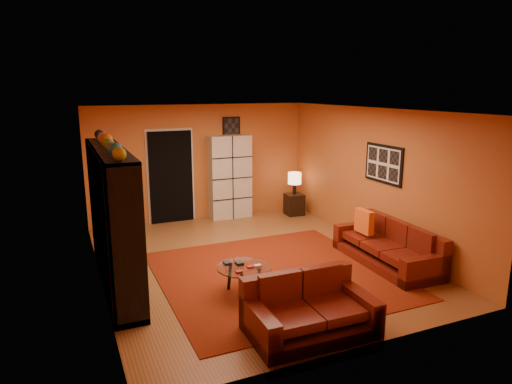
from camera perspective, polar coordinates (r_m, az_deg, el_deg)
name	(u,v)px	position (r m, az deg, el deg)	size (l,w,h in m)	color
floor	(252,261)	(8.05, -0.47, -8.62)	(6.00, 6.00, 0.00)	brown
ceiling	(252,110)	(7.50, -0.50, 10.20)	(6.00, 6.00, 0.00)	white
wall_back	(201,162)	(10.45, -6.95, 3.70)	(6.00, 6.00, 0.00)	#BC6129
wall_front	(359,242)	(5.15, 12.79, -6.17)	(6.00, 6.00, 0.00)	#BC6129
wall_left	(96,203)	(7.10, -19.39, -1.31)	(6.00, 6.00, 0.00)	#BC6129
wall_right	(373,177)	(8.93, 14.45, 1.82)	(6.00, 6.00, 0.00)	#BC6129
rug	(275,274)	(7.50, 2.38, -10.26)	(3.60, 3.60, 0.01)	#5E190A
doorway	(171,177)	(10.29, -10.58, 1.84)	(0.95, 0.10, 2.04)	black
wall_art_right	(384,164)	(8.64, 15.67, 3.40)	(0.03, 1.00, 0.70)	black
wall_art_back	(231,128)	(10.58, -3.10, 7.98)	(0.42, 0.03, 0.52)	black
entertainment_unit	(113,218)	(7.18, -17.45, -3.08)	(0.45, 3.00, 2.10)	black
tv	(117,222)	(7.11, -16.94, -3.62)	(0.13, 0.97, 0.56)	black
sofa	(390,247)	(8.19, 16.44, -6.65)	(0.93, 2.10, 0.85)	#52120A
loveseat	(307,309)	(5.84, 6.42, -14.37)	(1.55, 0.95, 0.85)	#52120A
throw_pillow	(364,221)	(8.36, 13.36, -3.59)	(0.12, 0.42, 0.42)	orange
coffee_table	(244,270)	(6.74, -1.49, -9.67)	(0.81, 0.81, 0.40)	silver
storage_cabinet	(230,177)	(10.52, -3.32, 1.91)	(0.95, 0.42, 1.91)	beige
bowl_chair	(129,220)	(9.84, -15.58, -3.36)	(0.63, 0.63, 0.52)	black
side_table	(294,204)	(10.88, 4.79, -1.54)	(0.40, 0.40, 0.50)	black
table_lamp	(295,179)	(10.74, 4.85, 1.65)	(0.31, 0.31, 0.52)	black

